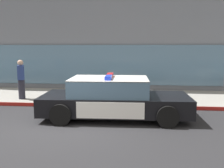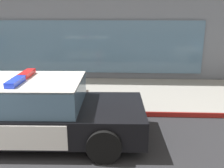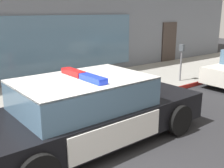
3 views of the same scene
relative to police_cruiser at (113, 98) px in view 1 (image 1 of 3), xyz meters
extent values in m
plane|color=#262628|center=(-1.49, -1.07, -0.68)|extent=(48.00, 48.00, 0.00)
cube|color=gray|center=(-1.49, 3.10, -0.61)|extent=(48.00, 3.56, 0.15)
cube|color=maroon|center=(-1.49, 1.30, -0.61)|extent=(28.80, 0.04, 0.14)
cube|color=slate|center=(1.12, 10.10, 3.78)|extent=(22.87, 10.35, 8.92)
cube|color=slate|center=(-1.63, 4.90, 0.77)|extent=(13.72, 0.08, 2.10)
cube|color=black|center=(0.06, 0.00, -0.18)|extent=(5.03, 2.07, 0.60)
cube|color=silver|center=(1.65, 0.05, -0.02)|extent=(1.74, 1.94, 0.05)
cube|color=silver|center=(-1.68, -0.05, -0.02)|extent=(1.44, 1.93, 0.05)
cube|color=silver|center=(-0.07, 0.98, -0.18)|extent=(2.09, 0.09, 0.51)
cube|color=silver|center=(-0.01, -0.98, -0.18)|extent=(2.09, 0.09, 0.51)
cube|color=yellow|center=(-0.07, 0.99, -0.18)|extent=(0.22, 0.02, 0.26)
cube|color=slate|center=(-0.14, 0.00, 0.39)|extent=(2.63, 1.81, 0.60)
cube|color=silver|center=(-0.14, 0.00, 0.68)|extent=(2.63, 1.81, 0.04)
cube|color=red|center=(-0.15, 0.34, 0.76)|extent=(0.22, 0.66, 0.11)
cube|color=blue|center=(-0.13, -0.35, 0.76)|extent=(0.22, 0.66, 0.11)
cylinder|color=black|center=(1.67, 1.01, -0.34)|extent=(0.69, 0.24, 0.68)
cylinder|color=black|center=(1.73, -0.92, -0.34)|extent=(0.69, 0.24, 0.68)
cylinder|color=black|center=(-1.61, 0.92, -0.34)|extent=(0.69, 0.24, 0.68)
cylinder|color=black|center=(-1.55, -1.01, -0.34)|extent=(0.69, 0.24, 0.68)
cylinder|color=red|center=(0.82, 2.06, -0.48)|extent=(0.28, 0.28, 0.10)
cylinder|color=red|center=(0.82, 2.06, -0.21)|extent=(0.19, 0.19, 0.45)
sphere|color=red|center=(0.82, 2.06, 0.09)|extent=(0.22, 0.22, 0.22)
cylinder|color=gray|center=(0.82, 2.06, 0.16)|extent=(0.06, 0.06, 0.05)
cylinder|color=gray|center=(0.82, 1.92, -0.18)|extent=(0.09, 0.10, 0.09)
cylinder|color=gray|center=(0.82, 2.21, -0.18)|extent=(0.09, 0.10, 0.09)
cylinder|color=gray|center=(0.97, 2.06, -0.22)|extent=(0.10, 0.12, 0.12)
cylinder|color=#23232D|center=(-4.21, 2.01, -0.11)|extent=(0.28, 0.28, 0.85)
cube|color=navy|center=(-4.21, 2.01, 0.63)|extent=(0.38, 0.47, 0.62)
sphere|color=tan|center=(-4.21, 2.01, 1.06)|extent=(0.24, 0.24, 0.24)
camera|label=1|loc=(0.75, -8.38, 1.77)|focal=40.33mm
camera|label=2|loc=(2.07, -5.16, 2.12)|focal=39.91mm
camera|label=3|loc=(-2.81, -4.45, 1.98)|focal=43.59mm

